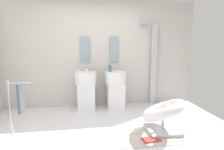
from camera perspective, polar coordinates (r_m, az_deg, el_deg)
name	(u,v)px	position (r m, az deg, el deg)	size (l,w,h in m)	color
ground_plane	(108,137)	(3.22, -1.29, -19.03)	(4.80, 3.60, 0.04)	silver
rear_partition	(100,54)	(4.48, -3.98, 6.73)	(4.80, 0.10, 2.60)	beige
pedestal_sink_left	(86,89)	(4.26, -8.26, -4.40)	(0.50, 0.50, 1.00)	white
pedestal_sink_right	(116,88)	(4.32, 1.16, -4.12)	(0.50, 0.50, 1.00)	white
vanity_mirror_left	(85,50)	(4.39, -8.57, 7.97)	(0.22, 0.03, 0.60)	#8C9EA8
vanity_mirror_right	(114,50)	(4.44, 0.66, 8.09)	(0.22, 0.03, 0.60)	#8C9EA8
shower_column	(153,62)	(4.67, 12.94, 3.93)	(0.49, 0.24, 2.05)	#B7BABF
lounge_chair	(163,113)	(3.32, 16.07, -11.54)	(1.10, 1.10, 0.65)	#B7BABF
towel_rack	(19,99)	(3.40, -27.53, -6.79)	(0.37, 0.22, 0.95)	#B7BABF
area_rug	(136,137)	(3.19, 7.67, -18.98)	(1.28, 0.65, 0.01)	beige
magazine_red	(151,140)	(3.12, 12.31, -19.45)	(0.29, 0.16, 0.02)	#B73838
coffee_mug	(135,131)	(3.26, 7.42, -17.30)	(0.08, 0.08, 0.09)	white
soap_bottle_white	(87,70)	(4.00, -8.02, 1.47)	(0.04, 0.04, 0.13)	white
soap_bottle_green	(111,70)	(4.10, -0.24, 1.68)	(0.04, 0.04, 0.12)	#59996B
soap_bottle_clear	(78,70)	(4.10, -10.64, 1.65)	(0.04, 0.04, 0.14)	silver
soap_bottle_blue	(110,68)	(4.18, -0.74, 2.14)	(0.06, 0.06, 0.16)	#4C72B7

